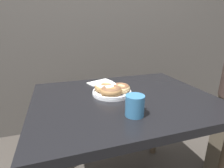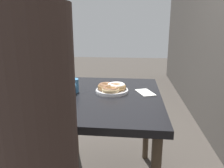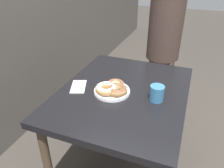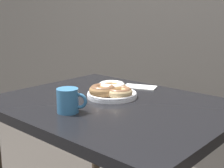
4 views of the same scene
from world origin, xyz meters
name	(u,v)px [view 1 (image 1 of 4)]	position (x,y,z in m)	size (l,w,h in m)	color
wall_back	(87,3)	(0.00, 1.12, 1.30)	(8.00, 0.05, 2.60)	#56514C
dining_table	(124,111)	(0.00, 0.11, 0.63)	(0.96, 0.76, 0.72)	black
donut_plate	(112,89)	(-0.06, 0.17, 0.75)	(0.23, 0.24, 0.06)	white
coffee_mug	(135,105)	(-0.03, -0.09, 0.77)	(0.11, 0.09, 0.09)	teal
napkin	(100,82)	(-0.07, 0.39, 0.73)	(0.18, 0.14, 0.01)	white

